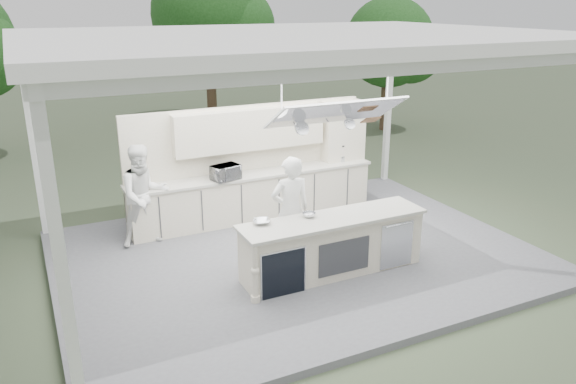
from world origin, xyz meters
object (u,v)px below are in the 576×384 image
demo_island (332,245)px  back_counter (254,195)px  head_chef (290,211)px  sous_chef (144,195)px

demo_island → back_counter: same height
demo_island → head_chef: size_ratio=1.68×
back_counter → sous_chef: sous_chef is taller
demo_island → head_chef: bearing=123.3°
head_chef → sous_chef: (-2.00, 1.81, 0.00)m
back_counter → head_chef: bearing=-96.5°
head_chef → sous_chef: sous_chef is taller
head_chef → back_counter: bearing=-92.6°
demo_island → sous_chef: 3.49m
demo_island → sous_chef: sous_chef is taller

